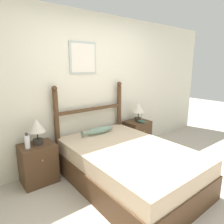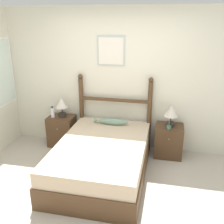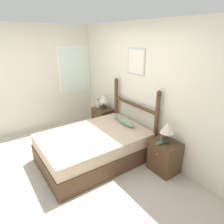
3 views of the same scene
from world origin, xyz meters
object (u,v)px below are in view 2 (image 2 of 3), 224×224
(nightstand_left, at_px, (62,131))
(bottle, at_px, (53,112))
(nightstand_right, at_px, (169,141))
(table_lamp_left, at_px, (62,104))
(bed, at_px, (102,159))
(model_boat, at_px, (169,127))
(table_lamp_right, at_px, (171,113))
(fish_pillow, at_px, (112,121))

(nightstand_left, distance_m, bottle, 0.42)
(nightstand_right, height_order, table_lamp_left, table_lamp_left)
(nightstand_right, bearing_deg, nightstand_left, 180.00)
(nightstand_left, bearing_deg, bed, -39.50)
(nightstand_right, xyz_separation_m, model_boat, (-0.02, -0.12, 0.32))
(table_lamp_right, xyz_separation_m, fish_pillow, (-1.02, -0.08, -0.22))
(nightstand_left, distance_m, model_boat, 2.03)
(table_lamp_right, xyz_separation_m, model_boat, (-0.02, -0.11, -0.22))
(table_lamp_left, xyz_separation_m, fish_pillow, (0.97, -0.11, -0.22))
(model_boat, relative_size, fish_pillow, 0.37)
(bed, height_order, table_lamp_right, table_lamp_right)
(table_lamp_left, height_order, bottle, table_lamp_left)
(model_boat, distance_m, fish_pillow, 1.00)
(nightstand_left, relative_size, table_lamp_right, 1.54)
(bottle, xyz_separation_m, fish_pillow, (1.14, -0.04, -0.07))
(bottle, bearing_deg, table_lamp_right, 1.02)
(nightstand_right, xyz_separation_m, table_lamp_left, (-1.99, 0.01, 0.54))
(nightstand_left, xyz_separation_m, fish_pillow, (1.00, -0.09, 0.32))
(bed, relative_size, table_lamp_left, 5.37)
(bottle, bearing_deg, nightstand_left, 21.87)
(table_lamp_right, relative_size, bottle, 1.68)
(bed, distance_m, nightstand_left, 1.31)
(nightstand_left, bearing_deg, nightstand_right, 0.00)
(table_lamp_right, bearing_deg, bed, -141.17)
(nightstand_left, height_order, table_lamp_right, table_lamp_right)
(bed, relative_size, table_lamp_right, 5.37)
(table_lamp_left, relative_size, table_lamp_right, 1.00)
(bottle, distance_m, fish_pillow, 1.14)
(nightstand_right, height_order, table_lamp_right, table_lamp_right)
(nightstand_left, height_order, table_lamp_left, table_lamp_left)
(table_lamp_right, relative_size, fish_pillow, 0.62)
(model_boat, bearing_deg, table_lamp_right, 78.83)
(bottle, bearing_deg, table_lamp_left, 22.26)
(fish_pillow, bearing_deg, nightstand_right, 5.32)
(fish_pillow, bearing_deg, nightstand_left, 174.60)
(model_boat, bearing_deg, bed, -144.50)
(table_lamp_left, bearing_deg, fish_pillow, -6.28)
(bed, distance_m, fish_pillow, 0.81)
(nightstand_right, bearing_deg, table_lamp_left, 179.64)
(nightstand_right, bearing_deg, table_lamp_right, -71.74)
(nightstand_left, distance_m, fish_pillow, 1.06)
(nightstand_right, relative_size, table_lamp_right, 1.54)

